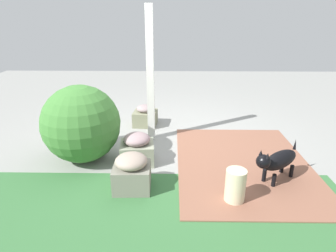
% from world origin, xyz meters
% --- Properties ---
extents(ground_plane, '(12.00, 12.00, 0.00)m').
position_xyz_m(ground_plane, '(0.00, 0.00, 0.00)').
color(ground_plane, gray).
extents(brick_path, '(1.80, 2.40, 0.02)m').
position_xyz_m(brick_path, '(-0.98, 0.71, 0.01)').
color(brick_path, '#8B5945').
rests_on(brick_path, ground).
extents(porch_pillar, '(0.11, 0.11, 2.08)m').
position_xyz_m(porch_pillar, '(0.35, -0.14, 1.04)').
color(porch_pillar, white).
rests_on(porch_pillar, ground).
extents(stone_planter_nearest, '(0.45, 0.45, 0.39)m').
position_xyz_m(stone_planter_nearest, '(0.51, -0.74, 0.18)').
color(stone_planter_nearest, gray).
rests_on(stone_planter_nearest, ground).
extents(stone_planter_mid, '(0.49, 0.45, 0.44)m').
position_xyz_m(stone_planter_mid, '(0.49, 0.68, 0.21)').
color(stone_planter_mid, gray).
rests_on(stone_planter_mid, ground).
extents(stone_planter_far, '(0.44, 0.41, 0.45)m').
position_xyz_m(stone_planter_far, '(0.47, 1.33, 0.22)').
color(stone_planter_far, gray).
rests_on(stone_planter_far, ground).
extents(round_shrub, '(1.07, 1.07, 1.07)m').
position_xyz_m(round_shrub, '(1.25, 0.60, 0.54)').
color(round_shrub, '#3F7B35').
rests_on(round_shrub, ground).
extents(terracotta_pot_tall, '(0.27, 0.27, 0.59)m').
position_xyz_m(terracotta_pot_tall, '(1.63, -0.47, 0.21)').
color(terracotta_pot_tall, '#C96D4F').
rests_on(terracotta_pot_tall, ground).
extents(dog, '(0.65, 0.54, 0.50)m').
position_xyz_m(dog, '(-1.28, 1.15, 0.29)').
color(dog, black).
rests_on(dog, ground).
extents(ceramic_urn, '(0.22, 0.22, 0.39)m').
position_xyz_m(ceramic_urn, '(-0.69, 1.56, 0.19)').
color(ceramic_urn, beige).
rests_on(ceramic_urn, ground).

